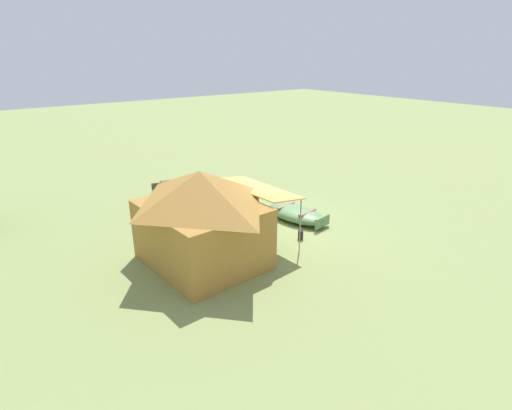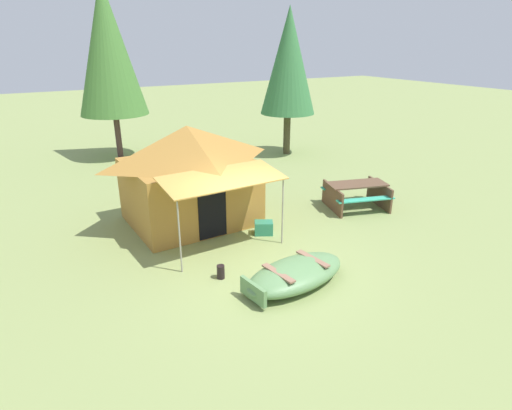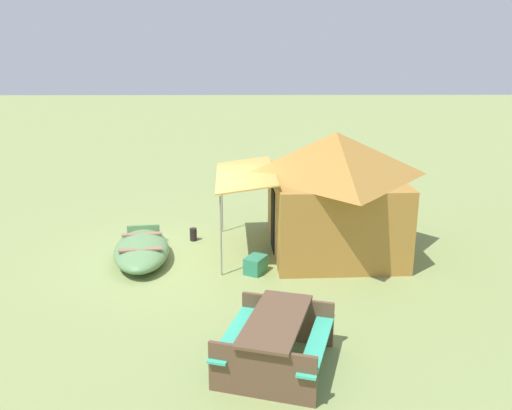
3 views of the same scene
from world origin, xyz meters
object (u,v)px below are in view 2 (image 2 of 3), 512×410
object	(u,v)px
picnic_table	(356,192)
cooler_box	(264,228)
canvas_cabin_tent	(189,173)
pine_tree_back_right	(108,49)
pine_tree_back_left	(289,62)
beached_rowboat	(295,274)
fuel_can	(221,272)

from	to	relation	value
picnic_table	cooler_box	size ratio (longest dim) A/B	4.37
canvas_cabin_tent	picnic_table	size ratio (longest dim) A/B	2.02
pine_tree_back_right	pine_tree_back_left	bearing A→B (deg)	-25.01
canvas_cabin_tent	beached_rowboat	bearing A→B (deg)	-81.32
beached_rowboat	canvas_cabin_tent	world-z (taller)	canvas_cabin_tent
pine_tree_back_right	picnic_table	bearing A→B (deg)	-63.36
beached_rowboat	picnic_table	bearing A→B (deg)	33.60
picnic_table	pine_tree_back_left	xyz separation A→B (m)	(1.78, 6.51, 3.42)
beached_rowboat	fuel_can	size ratio (longest dim) A/B	8.51
beached_rowboat	fuel_can	world-z (taller)	beached_rowboat
picnic_table	cooler_box	distance (m)	3.39
pine_tree_back_left	cooler_box	bearing A→B (deg)	-127.26
canvas_cabin_tent	pine_tree_back_right	distance (m)	8.66
canvas_cabin_tent	cooler_box	bearing A→B (deg)	-52.78
fuel_can	pine_tree_back_right	size ratio (longest dim) A/B	0.04
beached_rowboat	picnic_table	distance (m)	4.86
beached_rowboat	canvas_cabin_tent	bearing A→B (deg)	98.68
canvas_cabin_tent	fuel_can	xyz separation A→B (m)	(-0.60, -3.19, -1.23)
canvas_cabin_tent	picnic_table	distance (m)	4.99
canvas_cabin_tent	fuel_can	bearing A→B (deg)	-100.59
canvas_cabin_tent	pine_tree_back_right	bearing A→B (deg)	90.90
picnic_table	pine_tree_back_right	world-z (taller)	pine_tree_back_right
cooler_box	pine_tree_back_left	xyz separation A→B (m)	(5.15, 6.76, 3.72)
canvas_cabin_tent	fuel_can	distance (m)	3.47
cooler_box	fuel_can	xyz separation A→B (m)	(-1.91, -1.46, -0.02)
beached_rowboat	pine_tree_back_right	size ratio (longest dim) A/B	0.36
pine_tree_back_right	cooler_box	bearing A→B (deg)	-81.66
cooler_box	pine_tree_back_left	distance (m)	9.28
pine_tree_back_right	canvas_cabin_tent	bearing A→B (deg)	-89.10
pine_tree_back_left	fuel_can	bearing A→B (deg)	-130.64
canvas_cabin_tent	picnic_table	bearing A→B (deg)	-17.50
pine_tree_back_left	beached_rowboat	bearing A→B (deg)	-122.34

